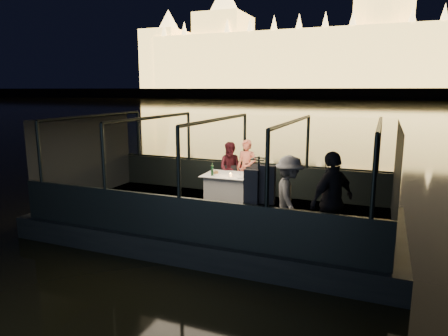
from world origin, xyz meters
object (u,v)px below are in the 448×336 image
at_px(dining_table_central, 231,188).
at_px(chair_port_right, 251,184).
at_px(chair_port_left, 227,181).
at_px(wine_bottle, 212,170).
at_px(person_man_maroon, 231,170).
at_px(coat_stand, 258,202).
at_px(passenger_stripe, 289,196).
at_px(person_woman_coral, 247,171).
at_px(passenger_dark, 332,206).

relative_size(dining_table_central, chair_port_right, 1.49).
distance_m(dining_table_central, chair_port_left, 0.62).
bearing_deg(wine_bottle, person_man_maroon, 81.50).
height_order(chair_port_left, person_man_maroon, person_man_maroon).
xyz_separation_m(coat_stand, passenger_stripe, (0.40, 0.84, -0.05)).
distance_m(person_woman_coral, passenger_stripe, 3.15).
distance_m(passenger_dark, wine_bottle, 3.87).
bearing_deg(chair_port_left, dining_table_central, -75.06).
xyz_separation_m(chair_port_right, passenger_dark, (2.49, -2.73, 0.40)).
distance_m(chair_port_left, passenger_stripe, 3.35).
bearing_deg(passenger_dark, passenger_stripe, -81.38).
distance_m(dining_table_central, wine_bottle, 0.74).
height_order(dining_table_central, passenger_stripe, passenger_stripe).
bearing_deg(chair_port_right, dining_table_central, -135.92).
bearing_deg(passenger_dark, chair_port_right, -104.57).
relative_size(chair_port_left, passenger_stripe, 0.51).
relative_size(chair_port_left, wine_bottle, 2.59).
bearing_deg(wine_bottle, coat_stand, -50.28).
bearing_deg(coat_stand, chair_port_left, 120.46).
height_order(dining_table_central, passenger_dark, passenger_dark).
distance_m(chair_port_right, wine_bottle, 1.20).
xyz_separation_m(dining_table_central, coat_stand, (1.58, -2.71, 0.51)).
relative_size(chair_port_right, person_woman_coral, 0.60).
bearing_deg(coat_stand, wine_bottle, 129.72).
xyz_separation_m(chair_port_right, person_man_maroon, (-0.68, 0.27, 0.30)).
bearing_deg(chair_port_left, person_man_maroon, 60.19).
bearing_deg(person_woman_coral, wine_bottle, -118.90).
xyz_separation_m(person_woman_coral, person_man_maroon, (-0.46, 0.00, 0.00)).
bearing_deg(wine_bottle, dining_table_central, 34.77).
bearing_deg(coat_stand, chair_port_right, 110.47).
relative_size(coat_stand, person_woman_coral, 1.09).
relative_size(dining_table_central, person_woman_coral, 0.89).
relative_size(person_woman_coral, person_man_maroon, 1.06).
xyz_separation_m(chair_port_left, person_man_maroon, (0.05, 0.19, 0.30)).
bearing_deg(chair_port_left, wine_bottle, -113.31).
bearing_deg(passenger_dark, person_man_maroon, -100.39).
distance_m(person_man_maroon, passenger_dark, 4.36).
bearing_deg(person_man_maroon, coat_stand, -74.36).
distance_m(person_woman_coral, wine_bottle, 1.20).
height_order(chair_port_right, person_woman_coral, person_woman_coral).
height_order(passenger_stripe, wine_bottle, passenger_stripe).
bearing_deg(person_woman_coral, dining_table_central, -102.74).
relative_size(chair_port_left, person_woman_coral, 0.53).
height_order(person_woman_coral, person_man_maroon, person_woman_coral).
bearing_deg(person_man_maroon, passenger_stripe, -61.69).
bearing_deg(passenger_dark, chair_port_left, -98.07).
height_order(person_man_maroon, passenger_stripe, passenger_stripe).
xyz_separation_m(dining_table_central, passenger_stripe, (1.99, -1.87, 0.47)).
xyz_separation_m(dining_table_central, wine_bottle, (-0.42, -0.29, 0.53)).
relative_size(dining_table_central, coat_stand, 0.81).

